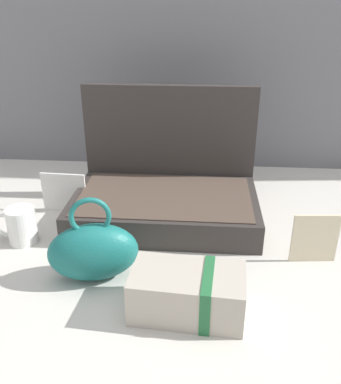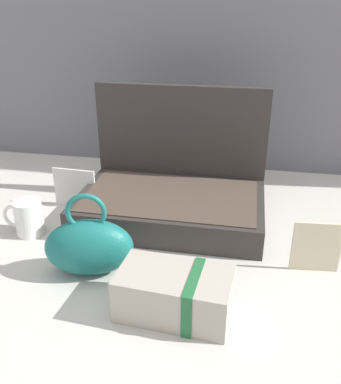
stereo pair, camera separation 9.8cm
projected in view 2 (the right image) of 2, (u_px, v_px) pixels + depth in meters
The scene contains 7 objects.
ground_plane at pixel (182, 245), 1.06m from camera, with size 6.00×6.00×0.00m, color beige.
open_suitcase at pixel (173, 191), 1.18m from camera, with size 0.50×0.33×0.34m.
teal_pouch_handbag at pixel (89, 246), 0.93m from camera, with size 0.21×0.14×0.20m.
cream_toiletry_bag at pixel (176, 294), 0.82m from camera, with size 0.23×0.14×0.10m.
coffee_mug at pixel (28, 218), 1.09m from camera, with size 0.11×0.07×0.09m.
info_card_left at pixel (316, 247), 0.94m from camera, with size 0.11×0.01×0.12m, color beige.
poster_card_right at pixel (75, 188), 1.23m from camera, with size 0.13×0.01×0.12m, color white.
Camera 2 is at (0.14, -0.89, 0.57)m, focal length 39.30 mm.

